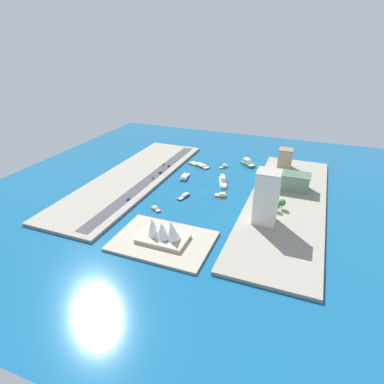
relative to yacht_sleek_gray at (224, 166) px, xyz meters
The scene contains 24 objects.
ground_plane 68.91m from the yacht_sleek_gray, 88.31° to the left, with size 440.00×440.00×0.00m, color #145684.
quay_west 106.50m from the yacht_sleek_gray, 139.71° to the left, with size 70.00×240.00×2.63m, color gray.
quay_east 109.64m from the yacht_sleek_gray, 38.91° to the left, with size 70.00×240.00×2.63m, color gray.
peninsula_point 166.50m from the yacht_sleek_gray, 89.99° to the left, with size 75.08×53.79×2.00m, color #A89E89.
road_strip 94.27m from the yacht_sleek_gray, 46.93° to the left, with size 12.53×228.00×0.15m, color #38383D.
yacht_sleek_gray is the anchor object (origin of this frame).
ferry_white_commuter 45.98m from the yacht_sleek_gray, 104.86° to the left, with size 15.34×27.96×6.99m.
tugboat_red 127.19m from the yacht_sleek_gray, 77.20° to the left, with size 11.12×8.32×3.43m.
barge_flat_brown 29.85m from the yacht_sleek_gray, 12.18° to the left, with size 30.10×18.80×3.24m.
catamaran_blue 56.68m from the yacht_sleek_gray, 56.21° to the left, with size 9.97×20.96×4.13m.
water_taxi_orange 78.21m from the yacht_sleek_gray, 104.06° to the left, with size 12.76×6.95×4.07m.
ferry_green_doubledeck 30.88m from the yacht_sleek_gray, 143.55° to the right, with size 19.99×18.88×7.73m.
patrol_launch_navy 91.55m from the yacht_sleek_gray, 81.05° to the left, with size 7.80×16.89×3.04m.
terminal_long_green 89.61m from the yacht_sleek_gray, 155.76° to the left, with size 36.73×19.90×16.35m.
hotel_broad_white 132.95m from the yacht_sleek_gray, 121.22° to the left, with size 19.21×17.95×45.58m.
apartment_midrise_tan 72.43m from the yacht_sleek_gray, 163.15° to the right, with size 15.79×15.94×22.68m.
suv_black 78.48m from the yacht_sleek_gray, 39.23° to the left, with size 2.00×4.45×1.58m.
hatchback_blue 133.82m from the yacht_sleek_gray, 63.43° to the left, with size 2.03×5.16×1.62m.
taxi_yellow_cab 73.32m from the yacht_sleek_gray, 20.05° to the left, with size 1.98×4.58×1.54m.
pickup_red 66.67m from the yacht_sleek_gray, 24.39° to the left, with size 1.99×4.82×1.67m.
sedan_silver 90.71m from the yacht_sleek_gray, 46.83° to the left, with size 2.04×5.24×1.48m.
traffic_light_waterfront 75.10m from the yacht_sleek_gray, 40.51° to the left, with size 0.36×0.36×6.50m.
opera_landmark 166.68m from the yacht_sleek_gray, 90.00° to the left, with size 38.05×23.44×18.72m.
park_tree_cluster 115.95m from the yacht_sleek_gray, 131.66° to the left, with size 9.90×12.37×9.46m.
Camera 1 is at (-97.59, 279.66, 143.57)m, focal length 29.85 mm.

